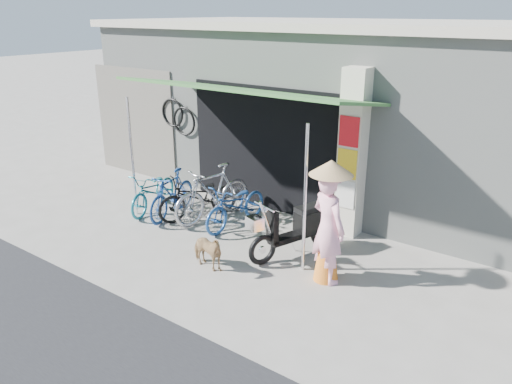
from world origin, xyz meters
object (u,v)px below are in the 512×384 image
Objects in this scene: bike_black at (199,197)px; street_dog at (206,251)px; bike_blue at (172,194)px; bike_silver at (213,193)px; nun at (328,224)px; moped at (296,228)px; bike_teal at (154,191)px; bike_navy at (236,205)px.

street_dog is at bearing -21.51° from bike_black.
bike_blue is 0.85m from bike_silver.
moped is at bearing -7.15° from nun.
bike_teal is at bearing -144.21° from bike_black.
bike_teal reaches higher than street_dog.
bike_teal is 0.97× the size of bike_navy.
bike_blue is at bearing -131.08° from bike_black.
bike_blue is at bearing -159.42° from moped.
bike_black is at bearing 10.43° from nun.
bike_navy is 0.94× the size of moped.
bike_teal is 2.21× the size of street_dog.
moped reaches higher than bike_teal.
bike_blue is 3.73m from nun.
bike_blue is 0.84× the size of bike_silver.
nun reaches higher than moped.
bike_navy is 1.71m from street_dog.
street_dog is 1.55m from moped.
bike_black reaches higher than bike_navy.
street_dog is 1.98m from nun.
bike_silver is 0.58m from bike_navy.
nun reaches higher than bike_navy.
moped reaches higher than bike_navy.
bike_black is at bearing -169.76° from bike_navy.
bike_blue reaches higher than bike_black.
nun is (3.18, -0.66, 0.49)m from bike_black.
bike_silver is at bearing -168.61° from moped.
bike_black is 0.97× the size of moped.
bike_black is 3.29m from nun.
moped is at bearing -11.26° from bike_blue.
bike_navy is 1.54m from moped.
bike_teal is 1.05m from bike_black.
street_dog is (1.21, -1.57, -0.25)m from bike_silver.
moped reaches higher than bike_blue.
street_dog is (2.51, -1.23, -0.11)m from bike_teal.
bike_silver reaches higher than street_dog.
bike_black is 0.92× the size of bike_silver.
moped is (2.35, -0.19, 0.02)m from bike_black.
moped reaches higher than bike_black.
moped is at bearing 18.45° from bike_black.
bike_teal is 1.03× the size of bike_blue.
bike_teal is at bearing -159.68° from moped.
bike_navy is (0.85, 0.12, -0.01)m from bike_black.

